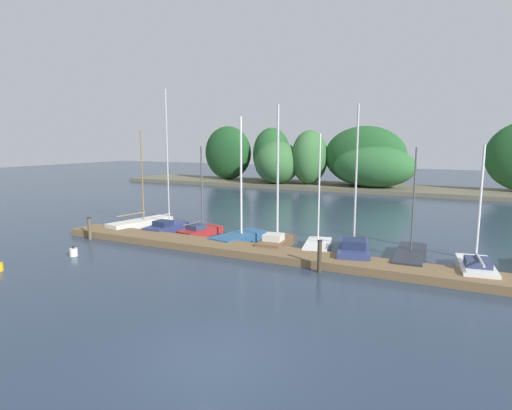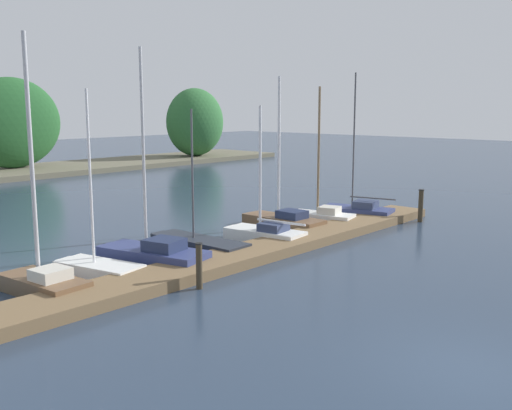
% 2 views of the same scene
% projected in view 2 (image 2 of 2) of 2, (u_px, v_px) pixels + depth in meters
% --- Properties ---
extents(ground, '(160.00, 160.00, 0.00)m').
position_uv_depth(ground, '(473.00, 373.00, 11.47)').
color(ground, '#28384C').
extents(dock_pier, '(29.46, 1.80, 0.35)m').
position_uv_depth(dock_pier, '(170.00, 275.00, 17.45)').
color(dock_pier, brown).
rests_on(dock_pier, ground).
extents(sailboat_4, '(1.44, 3.10, 7.05)m').
position_uv_depth(sailboat_4, '(42.00, 278.00, 16.22)').
color(sailboat_4, brown).
rests_on(sailboat_4, ground).
extents(sailboat_5, '(1.71, 3.10, 5.64)m').
position_uv_depth(sailboat_5, '(96.00, 267.00, 18.02)').
color(sailboat_5, white).
rests_on(sailboat_5, ground).
extents(sailboat_6, '(2.19, 4.07, 6.94)m').
position_uv_depth(sailboat_6, '(151.00, 254.00, 19.13)').
color(sailboat_6, navy).
rests_on(sailboat_6, ground).
extents(sailboat_7, '(1.36, 4.27, 5.03)m').
position_uv_depth(sailboat_7, '(196.00, 243.00, 21.28)').
color(sailboat_7, '#232833').
rests_on(sailboat_7, ground).
extents(sailboat_8, '(1.60, 3.55, 5.15)m').
position_uv_depth(sailboat_8, '(263.00, 233.00, 22.51)').
color(sailboat_8, white).
rests_on(sailboat_8, ground).
extents(sailboat_9, '(1.27, 3.91, 6.34)m').
position_uv_depth(sailboat_9, '(282.00, 219.00, 24.98)').
color(sailboat_9, brown).
rests_on(sailboat_9, ground).
extents(sailboat_10, '(1.72, 3.09, 5.95)m').
position_uv_depth(sailboat_10, '(320.00, 215.00, 25.90)').
color(sailboat_10, white).
rests_on(sailboat_10, ground).
extents(sailboat_11, '(2.06, 3.62, 6.60)m').
position_uv_depth(sailboat_11, '(355.00, 211.00, 27.19)').
color(sailboat_11, navy).
rests_on(sailboat_11, ground).
extents(mooring_piling_1, '(0.21, 0.21, 1.34)m').
position_uv_depth(mooring_piling_1, '(199.00, 266.00, 16.62)').
color(mooring_piling_1, '#3D3323').
rests_on(mooring_piling_1, ground).
extents(mooring_piling_2, '(0.25, 0.25, 1.47)m').
position_uv_depth(mooring_piling_2, '(421.00, 206.00, 26.26)').
color(mooring_piling_2, '#3D3323').
rests_on(mooring_piling_2, ground).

